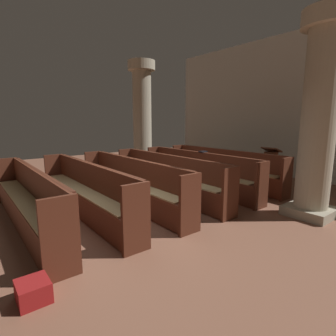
{
  "coord_description": "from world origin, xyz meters",
  "views": [
    {
      "loc": [
        4.26,
        -2.36,
        1.84
      ],
      "look_at": [
        -0.44,
        1.37,
        0.75
      ],
      "focal_mm": 28.42,
      "sensor_mm": 36.0,
      "label": 1
    }
  ],
  "objects_px": {
    "kneeler_box_red": "(33,291)",
    "pew_row_5": "(27,198)",
    "pew_row_2": "(167,175)",
    "pillar_far_side": "(142,117)",
    "pew_row_0": "(222,166)",
    "lectern": "(270,169)",
    "pew_row_1": "(197,170)",
    "pew_row_3": "(130,181)",
    "pillar_aisle_side": "(319,115)",
    "hymn_book": "(203,152)",
    "pew_row_4": "(85,189)"
  },
  "relations": [
    {
      "from": "pew_row_0",
      "to": "pew_row_3",
      "type": "relative_size",
      "value": 1.0
    },
    {
      "from": "hymn_book",
      "to": "pew_row_3",
      "type": "bearing_deg",
      "value": -90.49
    },
    {
      "from": "pew_row_5",
      "to": "pillar_aisle_side",
      "type": "xyz_separation_m",
      "value": [
        2.74,
        4.42,
        1.4
      ]
    },
    {
      "from": "pew_row_1",
      "to": "pew_row_3",
      "type": "xyz_separation_m",
      "value": [
        0.0,
        -2.02,
        0.0
      ]
    },
    {
      "from": "pew_row_3",
      "to": "pillar_aisle_side",
      "type": "bearing_deg",
      "value": 41.2
    },
    {
      "from": "pew_row_0",
      "to": "pew_row_3",
      "type": "bearing_deg",
      "value": -90.0
    },
    {
      "from": "pew_row_4",
      "to": "pillar_far_side",
      "type": "relative_size",
      "value": 1.05
    },
    {
      "from": "pew_row_2",
      "to": "hymn_book",
      "type": "relative_size",
      "value": 19.79
    },
    {
      "from": "pew_row_0",
      "to": "pillar_aisle_side",
      "type": "relative_size",
      "value": 1.05
    },
    {
      "from": "pew_row_0",
      "to": "hymn_book",
      "type": "height_order",
      "value": "hymn_book"
    },
    {
      "from": "pillar_far_side",
      "to": "kneeler_box_red",
      "type": "distance_m",
      "value": 6.82
    },
    {
      "from": "pew_row_4",
      "to": "kneeler_box_red",
      "type": "relative_size",
      "value": 11.72
    },
    {
      "from": "pew_row_4",
      "to": "pillar_aisle_side",
      "type": "height_order",
      "value": "pillar_aisle_side"
    },
    {
      "from": "pew_row_1",
      "to": "pew_row_4",
      "type": "relative_size",
      "value": 1.0
    },
    {
      "from": "pew_row_2",
      "to": "pillar_far_side",
      "type": "distance_m",
      "value": 3.22
    },
    {
      "from": "lectern",
      "to": "hymn_book",
      "type": "bearing_deg",
      "value": -113.76
    },
    {
      "from": "kneeler_box_red",
      "to": "pew_row_3",
      "type": "bearing_deg",
      "value": 131.5
    },
    {
      "from": "pew_row_5",
      "to": "hymn_book",
      "type": "bearing_deg",
      "value": 89.74
    },
    {
      "from": "pew_row_0",
      "to": "pew_row_5",
      "type": "height_order",
      "value": "same"
    },
    {
      "from": "pew_row_1",
      "to": "pew_row_3",
      "type": "height_order",
      "value": "same"
    },
    {
      "from": "pew_row_2",
      "to": "pew_row_5",
      "type": "height_order",
      "value": "same"
    },
    {
      "from": "pillar_aisle_side",
      "to": "lectern",
      "type": "relative_size",
      "value": 3.43
    },
    {
      "from": "pew_row_5",
      "to": "pillar_aisle_side",
      "type": "height_order",
      "value": "pillar_aisle_side"
    },
    {
      "from": "pew_row_2",
      "to": "pew_row_0",
      "type": "bearing_deg",
      "value": 90.0
    },
    {
      "from": "lectern",
      "to": "pillar_aisle_side",
      "type": "bearing_deg",
      "value": -42.06
    },
    {
      "from": "pew_row_4",
      "to": "pew_row_5",
      "type": "bearing_deg",
      "value": -90.0
    },
    {
      "from": "pew_row_3",
      "to": "pew_row_5",
      "type": "xyz_separation_m",
      "value": [
        0.0,
        -2.02,
        0.0
      ]
    },
    {
      "from": "pillar_aisle_side",
      "to": "kneeler_box_red",
      "type": "bearing_deg",
      "value": -97.35
    },
    {
      "from": "pew_row_3",
      "to": "pew_row_1",
      "type": "bearing_deg",
      "value": 90.0
    },
    {
      "from": "lectern",
      "to": "kneeler_box_red",
      "type": "relative_size",
      "value": 3.26
    },
    {
      "from": "pew_row_3",
      "to": "pillar_far_side",
      "type": "xyz_separation_m",
      "value": [
        -2.69,
        2.08,
        1.4
      ]
    },
    {
      "from": "pew_row_4",
      "to": "lectern",
      "type": "relative_size",
      "value": 3.6
    },
    {
      "from": "pillar_far_side",
      "to": "lectern",
      "type": "relative_size",
      "value": 3.43
    },
    {
      "from": "pew_row_1",
      "to": "kneeler_box_red",
      "type": "height_order",
      "value": "pew_row_1"
    },
    {
      "from": "lectern",
      "to": "pew_row_1",
      "type": "bearing_deg",
      "value": -112.28
    },
    {
      "from": "pew_row_5",
      "to": "pew_row_3",
      "type": "bearing_deg",
      "value": 90.0
    },
    {
      "from": "pew_row_0",
      "to": "lectern",
      "type": "height_order",
      "value": "lectern"
    },
    {
      "from": "pillar_far_side",
      "to": "lectern",
      "type": "distance_m",
      "value": 4.34
    },
    {
      "from": "pew_row_0",
      "to": "lectern",
      "type": "bearing_deg",
      "value": 51.57
    },
    {
      "from": "pillar_far_side",
      "to": "kneeler_box_red",
      "type": "xyz_separation_m",
      "value": [
        4.81,
        -4.48,
        -1.82
      ]
    },
    {
      "from": "pew_row_3",
      "to": "pillar_far_side",
      "type": "height_order",
      "value": "pillar_far_side"
    },
    {
      "from": "kneeler_box_red",
      "to": "hymn_book",
      "type": "bearing_deg",
      "value": 114.56
    },
    {
      "from": "pew_row_1",
      "to": "pew_row_4",
      "type": "height_order",
      "value": "same"
    },
    {
      "from": "pew_row_2",
      "to": "lectern",
      "type": "bearing_deg",
      "value": 74.56
    },
    {
      "from": "pew_row_0",
      "to": "kneeler_box_red",
      "type": "height_order",
      "value": "pew_row_0"
    },
    {
      "from": "pew_row_0",
      "to": "pew_row_5",
      "type": "bearing_deg",
      "value": -90.0
    },
    {
      "from": "pew_row_2",
      "to": "pillar_aisle_side",
      "type": "height_order",
      "value": "pillar_aisle_side"
    },
    {
      "from": "kneeler_box_red",
      "to": "pew_row_5",
      "type": "bearing_deg",
      "value": 169.8
    },
    {
      "from": "pew_row_3",
      "to": "pew_row_5",
      "type": "relative_size",
      "value": 1.0
    },
    {
      "from": "lectern",
      "to": "hymn_book",
      "type": "xyz_separation_m",
      "value": [
        -0.84,
        -1.9,
        0.56
      ]
    }
  ]
}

